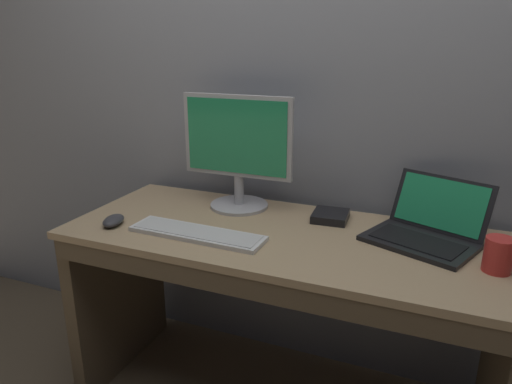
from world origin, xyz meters
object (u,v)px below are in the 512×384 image
(laptop_black, at_px, (425,230))
(external_monitor, at_px, (237,150))
(wired_keyboard, at_px, (197,233))
(computer_mouse, at_px, (114,221))
(coffee_mug, at_px, (499,255))
(external_drive_box, at_px, (330,216))

(laptop_black, bearing_deg, external_monitor, 174.92)
(laptop_black, xyz_separation_m, wired_keyboard, (-0.74, -0.26, -0.03))
(wired_keyboard, xyz_separation_m, computer_mouse, (-0.34, -0.03, 0.01))
(wired_keyboard, relative_size, coffee_mug, 4.03)
(computer_mouse, bearing_deg, coffee_mug, -8.17)
(external_monitor, bearing_deg, laptop_black, -5.08)
(external_drive_box, bearing_deg, external_monitor, -178.96)
(wired_keyboard, bearing_deg, laptop_black, 19.16)
(coffee_mug, bearing_deg, computer_mouse, -174.04)
(laptop_black, xyz_separation_m, external_drive_box, (-0.35, 0.07, -0.02))
(external_drive_box, bearing_deg, computer_mouse, -153.89)
(laptop_black, height_order, coffee_mug, laptop_black)
(laptop_black, height_order, computer_mouse, laptop_black)
(laptop_black, distance_m, external_monitor, 0.76)
(coffee_mug, bearing_deg, external_drive_box, 158.17)
(external_monitor, height_order, coffee_mug, external_monitor)
(external_monitor, height_order, wired_keyboard, external_monitor)
(external_drive_box, bearing_deg, laptop_black, -11.75)
(laptop_black, bearing_deg, external_drive_box, 168.25)
(laptop_black, relative_size, computer_mouse, 3.82)
(external_monitor, xyz_separation_m, wired_keyboard, (-0.01, -0.32, -0.23))
(laptop_black, height_order, external_monitor, external_monitor)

